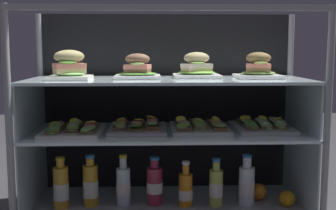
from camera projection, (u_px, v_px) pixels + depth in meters
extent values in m
cube|color=#B4B6BA|center=(168.00, 207.00, 1.98)|extent=(1.26, 0.52, 0.03)
cylinder|color=gray|center=(9.00, 123.00, 1.67)|extent=(0.03, 0.03, 0.90)
cylinder|color=gray|center=(328.00, 121.00, 1.71)|extent=(0.03, 0.03, 0.90)
cylinder|color=gray|center=(41.00, 106.00, 2.15)|extent=(0.03, 0.03, 0.90)
cylinder|color=gray|center=(289.00, 105.00, 2.20)|extent=(0.03, 0.03, 0.90)
cube|color=gray|center=(170.00, 7.00, 1.63)|extent=(1.23, 0.02, 0.02)
cube|color=black|center=(166.00, 102.00, 2.18)|extent=(1.20, 0.01, 0.86)
cube|color=silver|center=(33.00, 170.00, 1.94)|extent=(0.01, 0.46, 0.32)
cube|color=silver|center=(300.00, 168.00, 1.98)|extent=(0.01, 0.46, 0.32)
cube|color=silver|center=(168.00, 132.00, 1.94)|extent=(1.22, 0.48, 0.01)
cube|color=silver|center=(31.00, 107.00, 1.91)|extent=(0.01, 0.46, 0.22)
cube|color=silver|center=(302.00, 106.00, 1.95)|extent=(0.01, 0.46, 0.22)
cube|color=silver|center=(168.00, 80.00, 1.91)|extent=(1.22, 0.48, 0.01)
cube|color=white|center=(70.00, 78.00, 1.84)|extent=(0.18, 0.18, 0.02)
ellipsoid|color=#7CC961|center=(70.00, 74.00, 1.84)|extent=(0.13, 0.11, 0.02)
cube|color=#CEBC78|center=(70.00, 71.00, 1.84)|extent=(0.14, 0.12, 0.02)
cube|color=#D17A62|center=(69.00, 66.00, 1.84)|extent=(0.15, 0.12, 0.02)
ellipsoid|color=#549A2E|center=(68.00, 63.00, 1.80)|extent=(0.08, 0.06, 0.01)
ellipsoid|color=tan|center=(69.00, 57.00, 1.83)|extent=(0.15, 0.13, 0.06)
cube|color=white|center=(138.00, 77.00, 1.93)|extent=(0.20, 0.20, 0.01)
ellipsoid|color=#539937|center=(138.00, 74.00, 1.92)|extent=(0.17, 0.14, 0.01)
cube|color=#8F6447|center=(138.00, 71.00, 1.92)|extent=(0.12, 0.10, 0.02)
cube|color=#E2816F|center=(138.00, 67.00, 1.92)|extent=(0.12, 0.11, 0.02)
ellipsoid|color=#9CC764|center=(137.00, 64.00, 1.88)|extent=(0.07, 0.04, 0.01)
ellipsoid|color=brown|center=(137.00, 59.00, 1.92)|extent=(0.12, 0.11, 0.05)
cube|color=white|center=(197.00, 76.00, 1.98)|extent=(0.21, 0.21, 0.02)
ellipsoid|color=#6DB141|center=(197.00, 72.00, 1.98)|extent=(0.17, 0.14, 0.02)
cube|color=tan|center=(197.00, 70.00, 1.97)|extent=(0.14, 0.12, 0.02)
cube|color=beige|center=(197.00, 66.00, 1.97)|extent=(0.15, 0.13, 0.02)
ellipsoid|color=#7DAF4C|center=(197.00, 63.00, 1.93)|extent=(0.08, 0.06, 0.01)
ellipsoid|color=tan|center=(197.00, 58.00, 1.97)|extent=(0.15, 0.13, 0.05)
cube|color=white|center=(258.00, 76.00, 1.94)|extent=(0.20, 0.20, 0.02)
ellipsoid|color=olive|center=(258.00, 73.00, 1.94)|extent=(0.15, 0.13, 0.02)
cube|color=olive|center=(258.00, 70.00, 1.94)|extent=(0.12, 0.10, 0.02)
cube|color=#E27E68|center=(258.00, 66.00, 1.93)|extent=(0.12, 0.11, 0.02)
ellipsoid|color=#A5BA57|center=(260.00, 63.00, 1.90)|extent=(0.07, 0.04, 0.02)
ellipsoid|color=brown|center=(258.00, 58.00, 1.93)|extent=(0.12, 0.11, 0.05)
cube|color=white|center=(73.00, 131.00, 1.91)|extent=(0.25, 0.31, 0.01)
cube|color=brown|center=(57.00, 128.00, 1.90)|extent=(0.06, 0.23, 0.01)
ellipsoid|color=#6EAC40|center=(54.00, 128.00, 1.83)|extent=(0.06, 0.12, 0.05)
ellipsoid|color=#DE9E85|center=(57.00, 125.00, 1.90)|extent=(0.05, 0.19, 0.02)
cylinder|color=yellow|center=(54.00, 124.00, 1.87)|extent=(0.04, 0.04, 0.01)
cube|color=brown|center=(75.00, 127.00, 1.93)|extent=(0.06, 0.21, 0.02)
ellipsoid|color=#73AE45|center=(73.00, 126.00, 1.86)|extent=(0.06, 0.11, 0.04)
ellipsoid|color=#DFA885|center=(75.00, 123.00, 1.92)|extent=(0.05, 0.17, 0.02)
cylinder|color=yellow|center=(74.00, 121.00, 1.91)|extent=(0.04, 0.04, 0.02)
cube|color=brown|center=(91.00, 128.00, 1.90)|extent=(0.06, 0.23, 0.01)
ellipsoid|color=#8CC661|center=(88.00, 128.00, 1.83)|extent=(0.08, 0.12, 0.02)
ellipsoid|color=tan|center=(90.00, 125.00, 1.90)|extent=(0.05, 0.18, 0.02)
cylinder|color=#FEDA4C|center=(91.00, 122.00, 1.88)|extent=(0.05, 0.05, 0.02)
cube|color=white|center=(138.00, 128.00, 1.97)|extent=(0.25, 0.31, 0.01)
cube|color=brown|center=(121.00, 125.00, 1.97)|extent=(0.06, 0.21, 0.02)
ellipsoid|color=#93AD51|center=(120.00, 125.00, 1.90)|extent=(0.07, 0.11, 0.02)
ellipsoid|color=#F3947E|center=(121.00, 122.00, 1.97)|extent=(0.05, 0.17, 0.01)
cylinder|color=yellow|center=(121.00, 120.00, 1.96)|extent=(0.05, 0.05, 0.03)
cube|color=brown|center=(137.00, 126.00, 1.96)|extent=(0.06, 0.23, 0.01)
ellipsoid|color=#528C32|center=(137.00, 126.00, 1.89)|extent=(0.07, 0.13, 0.04)
ellipsoid|color=pink|center=(137.00, 123.00, 1.96)|extent=(0.05, 0.19, 0.02)
cylinder|color=yellow|center=(139.00, 120.00, 1.97)|extent=(0.05, 0.05, 0.02)
cube|color=brown|center=(152.00, 124.00, 1.99)|extent=(0.06, 0.24, 0.02)
ellipsoid|color=#8ED574|center=(152.00, 124.00, 1.92)|extent=(0.06, 0.12, 0.04)
ellipsoid|color=#F59E8F|center=(152.00, 121.00, 1.99)|extent=(0.05, 0.20, 0.02)
cylinder|color=yellow|center=(151.00, 118.00, 2.01)|extent=(0.06, 0.06, 0.03)
cube|color=white|center=(200.00, 128.00, 1.96)|extent=(0.25, 0.31, 0.02)
cube|color=brown|center=(182.00, 125.00, 1.94)|extent=(0.06, 0.21, 0.02)
ellipsoid|color=#8AC04B|center=(183.00, 125.00, 1.88)|extent=(0.08, 0.12, 0.03)
ellipsoid|color=pink|center=(182.00, 122.00, 1.94)|extent=(0.05, 0.17, 0.02)
cylinder|color=yellow|center=(181.00, 119.00, 1.94)|extent=(0.05, 0.04, 0.02)
cube|color=brown|center=(198.00, 124.00, 1.98)|extent=(0.06, 0.25, 0.01)
ellipsoid|color=#759E4A|center=(200.00, 124.00, 1.90)|extent=(0.08, 0.13, 0.05)
ellipsoid|color=#E9AA90|center=(198.00, 121.00, 1.97)|extent=(0.05, 0.20, 0.01)
cylinder|color=yellow|center=(199.00, 120.00, 1.94)|extent=(0.06, 0.06, 0.02)
cube|color=brown|center=(216.00, 125.00, 1.95)|extent=(0.06, 0.24, 0.02)
ellipsoid|color=#A2BE62|center=(219.00, 125.00, 1.88)|extent=(0.07, 0.13, 0.02)
ellipsoid|color=#EE9E7A|center=(216.00, 122.00, 1.95)|extent=(0.05, 0.19, 0.01)
cylinder|color=yellow|center=(216.00, 119.00, 1.96)|extent=(0.05, 0.05, 0.03)
cube|color=white|center=(262.00, 128.00, 1.98)|extent=(0.25, 0.31, 0.01)
cube|color=brown|center=(247.00, 124.00, 1.99)|extent=(0.06, 0.24, 0.01)
ellipsoid|color=#699B45|center=(251.00, 124.00, 1.92)|extent=(0.06, 0.13, 0.04)
ellipsoid|color=silver|center=(247.00, 121.00, 1.99)|extent=(0.05, 0.19, 0.02)
cylinder|color=yellow|center=(245.00, 118.00, 2.01)|extent=(0.06, 0.06, 0.02)
cube|color=brown|center=(262.00, 124.00, 1.99)|extent=(0.06, 0.21, 0.01)
ellipsoid|color=#8BC16C|center=(265.00, 124.00, 1.93)|extent=(0.07, 0.11, 0.05)
ellipsoid|color=silver|center=(262.00, 121.00, 1.99)|extent=(0.05, 0.17, 0.02)
cylinder|color=#F4D24B|center=(262.00, 118.00, 2.00)|extent=(0.04, 0.04, 0.02)
cube|color=brown|center=(276.00, 124.00, 2.00)|extent=(0.06, 0.23, 0.01)
ellipsoid|color=#96C467|center=(280.00, 124.00, 1.93)|extent=(0.07, 0.12, 0.04)
ellipsoid|color=white|center=(276.00, 120.00, 2.00)|extent=(0.05, 0.18, 0.02)
cylinder|color=yellow|center=(277.00, 119.00, 1.97)|extent=(0.05, 0.05, 0.02)
cylinder|color=gold|center=(61.00, 188.00, 1.92)|extent=(0.07, 0.07, 0.18)
cylinder|color=white|center=(61.00, 191.00, 1.92)|extent=(0.07, 0.07, 0.07)
cylinder|color=gold|center=(60.00, 164.00, 1.90)|extent=(0.03, 0.03, 0.03)
cylinder|color=gold|center=(60.00, 159.00, 1.90)|extent=(0.04, 0.04, 0.01)
cylinder|color=gold|center=(91.00, 185.00, 1.95)|extent=(0.07, 0.07, 0.18)
cylinder|color=white|center=(91.00, 189.00, 1.95)|extent=(0.07, 0.07, 0.07)
cylinder|color=gold|center=(90.00, 162.00, 1.93)|extent=(0.04, 0.04, 0.03)
cylinder|color=#3171B6|center=(90.00, 157.00, 1.93)|extent=(0.04, 0.04, 0.01)
cylinder|color=white|center=(123.00, 187.00, 1.96)|extent=(0.06, 0.06, 0.17)
cylinder|color=white|center=(123.00, 188.00, 1.96)|extent=(0.06, 0.06, 0.06)
cylinder|color=white|center=(123.00, 163.00, 1.94)|extent=(0.03, 0.03, 0.05)
cylinder|color=gold|center=(123.00, 156.00, 1.94)|extent=(0.04, 0.04, 0.01)
cylinder|color=#9D2B40|center=(155.00, 186.00, 1.96)|extent=(0.07, 0.07, 0.17)
cylinder|color=white|center=(155.00, 187.00, 1.97)|extent=(0.07, 0.07, 0.05)
cylinder|color=maroon|center=(155.00, 164.00, 1.95)|extent=(0.04, 0.04, 0.04)
cylinder|color=#2869B8|center=(155.00, 158.00, 1.95)|extent=(0.04, 0.04, 0.01)
cylinder|color=orange|center=(186.00, 190.00, 1.95)|extent=(0.06, 0.06, 0.14)
cylinder|color=#F2ECCE|center=(186.00, 194.00, 1.95)|extent=(0.06, 0.06, 0.05)
cylinder|color=orange|center=(186.00, 169.00, 1.93)|extent=(0.03, 0.03, 0.05)
cylinder|color=silver|center=(186.00, 163.00, 1.93)|extent=(0.03, 0.03, 0.01)
cylinder|color=#BED051|center=(216.00, 188.00, 1.95)|extent=(0.06, 0.06, 0.16)
cylinder|color=white|center=(216.00, 189.00, 1.95)|extent=(0.06, 0.06, 0.06)
cylinder|color=#BFCA54|center=(216.00, 166.00, 1.93)|extent=(0.03, 0.03, 0.04)
cylinder|color=teal|center=(216.00, 160.00, 1.93)|extent=(0.04, 0.04, 0.01)
cylinder|color=white|center=(247.00, 186.00, 1.96)|extent=(0.07, 0.07, 0.17)
cylinder|color=silver|center=(247.00, 187.00, 1.96)|extent=(0.07, 0.07, 0.06)
cylinder|color=white|center=(247.00, 162.00, 1.94)|extent=(0.04, 0.04, 0.05)
cylinder|color=#2F69AF|center=(247.00, 156.00, 1.94)|extent=(0.04, 0.04, 0.01)
sphere|color=orange|center=(258.00, 192.00, 2.03)|extent=(0.08, 0.08, 0.08)
sphere|color=orange|center=(287.00, 199.00, 1.94)|extent=(0.07, 0.07, 0.07)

